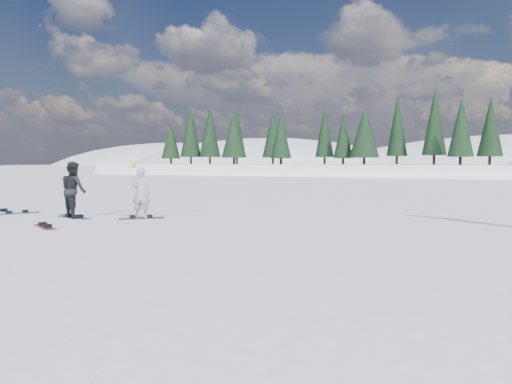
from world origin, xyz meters
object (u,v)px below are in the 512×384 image
(snowboarder_woman, at_px, (141,193))
(snowboard_loose_b, at_px, (45,227))
(snowboarder_man, at_px, (74,190))
(snowboard_loose_a, at_px, (17,213))

(snowboarder_woman, height_order, snowboard_loose_b, snowboarder_woman)
(snowboarder_man, bearing_deg, snowboarder_woman, -140.83)
(snowboarder_man, bearing_deg, snowboard_loose_a, 18.48)
(snowboarder_woman, xyz_separation_m, snowboard_loose_b, (-1.16, -2.98, -0.87))
(snowboarder_man, distance_m, snowboard_loose_b, 2.66)
(snowboarder_man, height_order, snowboard_loose_a, snowboarder_man)
(snowboarder_man, xyz_separation_m, snowboard_loose_a, (-2.92, 0.12, -0.95))
(snowboarder_man, xyz_separation_m, snowboard_loose_b, (1.10, -2.23, -0.95))
(snowboard_loose_b, xyz_separation_m, snowboard_loose_a, (-4.02, 2.36, 0.00))
(snowboarder_woman, xyz_separation_m, snowboarder_man, (-2.26, -0.75, 0.09))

